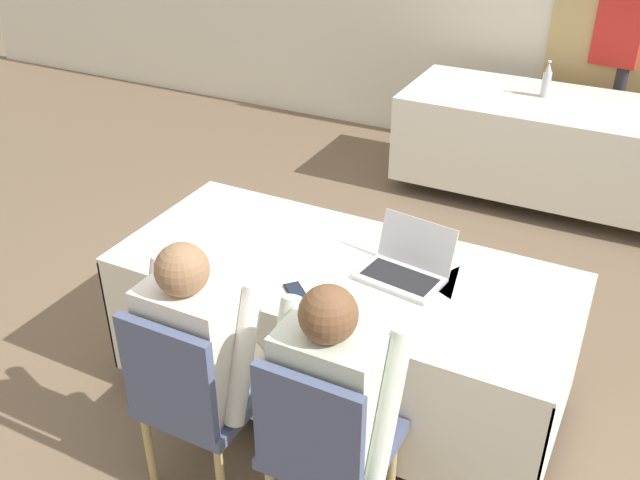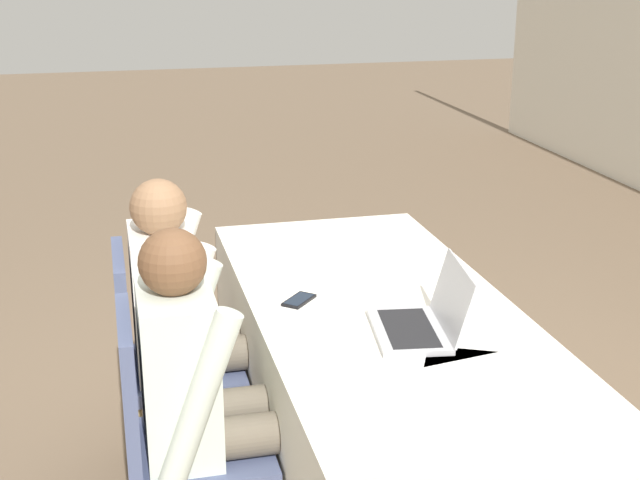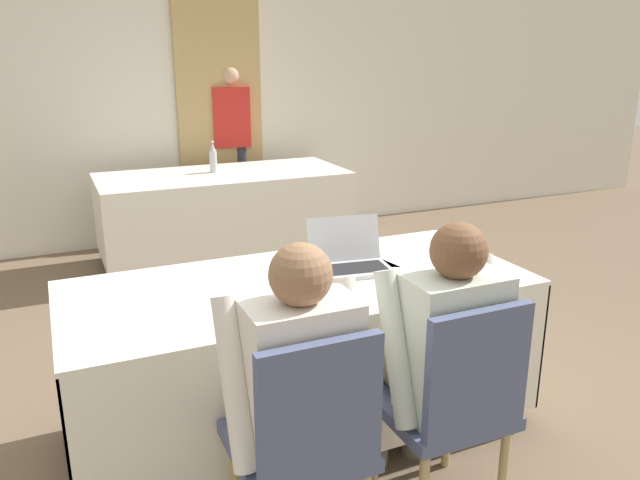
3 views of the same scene
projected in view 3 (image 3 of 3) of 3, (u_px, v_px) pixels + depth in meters
name	position (u px, v px, depth m)	size (l,w,h in m)	color
ground_plane	(301.00, 429.00, 2.95)	(24.00, 24.00, 0.00)	brown
wall_back	(155.00, 94.00, 5.52)	(12.00, 0.06, 2.70)	silver
curtain_panel	(219.00, 95.00, 5.69)	(0.78, 0.04, 2.65)	tan
conference_table_near	(300.00, 317.00, 2.78)	(2.02, 0.90, 0.75)	white
conference_table_far	(224.00, 193.00, 5.21)	(2.02, 0.90, 0.75)	white
laptop	(350.00, 260.00, 2.87)	(0.39, 0.33, 0.23)	#B7B7BC
cell_phone	(306.00, 305.00, 2.46)	(0.15, 0.14, 0.01)	black
paper_beside_laptop	(389.00, 257.00, 3.05)	(0.32, 0.36, 0.00)	white
paper_centre_table	(368.00, 264.00, 2.95)	(0.26, 0.33, 0.00)	white
paper_left_edge	(154.00, 298.00, 2.55)	(0.29, 0.35, 0.00)	white
water_bottle	(213.00, 158.00, 5.15)	(0.06, 0.06, 0.26)	#B7B7C1
chair_near_left	(305.00, 439.00, 2.04)	(0.44, 0.44, 0.90)	tan
chair_near_right	(453.00, 401.00, 2.26)	(0.44, 0.44, 0.90)	tan
person_checkered_shirt	(293.00, 381.00, 2.08)	(0.50, 0.52, 1.16)	#665B4C
person_white_shirt	(439.00, 349.00, 2.30)	(0.50, 0.52, 1.16)	#665B4C
person_red_shirt	(232.00, 140.00, 5.88)	(0.36, 0.24, 1.59)	#33333D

